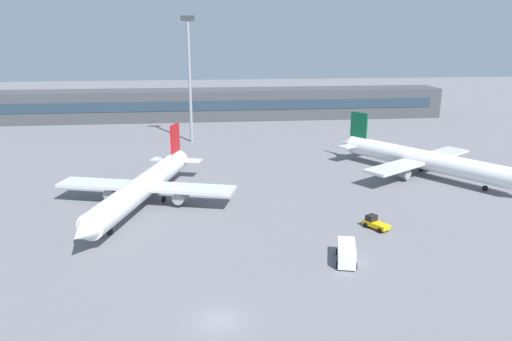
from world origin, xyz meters
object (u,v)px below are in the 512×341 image
service_van_white (346,253)px  floodlight_tower_west (189,72)px  baggage_tug_yellow (375,223)px  airplane_near (143,187)px  airplane_mid (425,160)px

service_van_white → floodlight_tower_west: floodlight_tower_west is taller
baggage_tug_yellow → service_van_white: size_ratio=0.70×
airplane_near → airplane_mid: size_ratio=1.12×
airplane_near → floodlight_tower_west: (6.69, 45.66, 13.75)m
airplane_near → baggage_tug_yellow: (32.23, -12.68, -2.24)m
airplane_mid → baggage_tug_yellow: 29.51m
airplane_near → baggage_tug_yellow: 34.71m
airplane_mid → floodlight_tower_west: 57.20m
service_van_white → floodlight_tower_west: size_ratio=0.19×
baggage_tug_yellow → floodlight_tower_west: size_ratio=0.13×
airplane_mid → service_van_white: airplane_mid is taller
airplane_near → service_van_white: airplane_near is taller
service_van_white → floodlight_tower_west: (-18.80, 67.68, 15.67)m
baggage_tug_yellow → airplane_near: bearing=158.5°
airplane_near → baggage_tug_yellow: bearing=-21.5°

